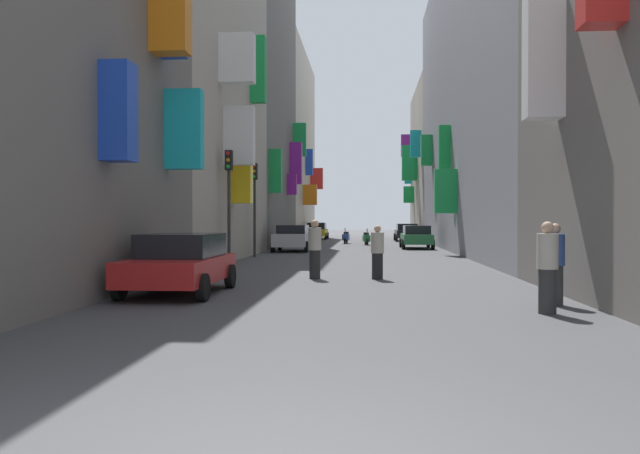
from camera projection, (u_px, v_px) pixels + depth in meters
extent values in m
plane|color=#424244|center=(357.00, 251.00, 33.89)|extent=(140.00, 140.00, 0.00)
cube|color=orange|center=(170.00, 7.00, 15.74)|extent=(0.96, 0.63, 2.41)
cube|color=blue|center=(172.00, 3.00, 16.27)|extent=(0.71, 0.54, 2.90)
cube|color=blue|center=(118.00, 112.00, 12.87)|extent=(0.63, 0.62, 2.09)
cube|color=#19B2BF|center=(184.00, 130.00, 16.82)|extent=(1.02, 0.40, 2.20)
cube|color=#B2A899|center=(172.00, 70.00, 26.70)|extent=(6.00, 14.34, 16.66)
cube|color=yellow|center=(242.00, 174.00, 24.96)|extent=(0.84, 0.60, 2.41)
cube|color=white|center=(239.00, 136.00, 23.70)|extent=(1.17, 0.47, 2.28)
cube|color=green|center=(258.00, 70.00, 29.04)|extent=(0.71, 0.54, 3.16)
cube|color=white|center=(237.00, 59.00, 22.92)|extent=(1.32, 0.56, 1.84)
cube|color=slate|center=(239.00, 94.00, 40.61)|extent=(6.00, 13.61, 20.24)
cube|color=green|center=(300.00, 140.00, 45.45)|extent=(0.99, 0.37, 2.48)
cube|color=purple|center=(296.00, 163.00, 43.67)|extent=(0.87, 0.64, 2.97)
cube|color=green|center=(276.00, 171.00, 34.56)|extent=(0.70, 0.58, 2.48)
cube|color=purple|center=(292.00, 184.00, 42.26)|extent=(0.66, 0.56, 1.41)
cube|color=#BCB29E|center=(274.00, 147.00, 55.87)|extent=(6.00, 16.96, 16.84)
cube|color=orange|center=(310.00, 195.00, 52.66)|extent=(1.19, 0.60, 1.74)
cube|color=blue|center=(309.00, 162.00, 54.84)|extent=(0.64, 0.47, 2.35)
cube|color=red|center=(317.00, 179.00, 59.47)|extent=(1.21, 0.64, 2.04)
cube|color=white|center=(543.00, 57.00, 13.91)|extent=(0.83, 0.59, 2.84)
cube|color=gray|center=(504.00, 89.00, 33.28)|extent=(6.00, 31.33, 17.82)
cube|color=green|center=(446.00, 191.00, 30.27)|extent=(1.12, 0.50, 2.18)
cube|color=green|center=(427.00, 150.00, 41.80)|extent=(0.78, 0.51, 2.11)
cube|color=green|center=(445.00, 147.00, 32.69)|extent=(0.61, 0.47, 2.33)
cube|color=#9E9384|center=(453.00, 160.00, 52.92)|extent=(6.00, 8.03, 13.87)
cube|color=green|center=(409.00, 163.00, 54.75)|extent=(1.36, 0.64, 3.16)
cube|color=#19B2BF|center=(416.00, 144.00, 50.57)|extent=(0.90, 0.36, 2.23)
cube|color=gray|center=(443.00, 167.00, 60.01)|extent=(6.00, 6.18, 13.85)
cube|color=purple|center=(408.00, 146.00, 58.22)|extent=(1.25, 0.40, 2.13)
cube|color=#19B2BF|center=(408.00, 169.00, 61.66)|extent=(0.69, 0.36, 2.98)
cube|color=green|center=(409.00, 195.00, 58.55)|extent=(0.99, 0.45, 1.59)
cube|color=gold|center=(317.00, 233.00, 53.52)|extent=(1.74, 4.05, 0.60)
cube|color=black|center=(317.00, 226.00, 53.72)|extent=(1.53, 2.27, 0.57)
cylinder|color=black|center=(326.00, 236.00, 52.12)|extent=(0.18, 0.60, 0.60)
cylinder|color=black|center=(305.00, 236.00, 52.26)|extent=(0.18, 0.60, 0.60)
cylinder|color=black|center=(328.00, 236.00, 54.79)|extent=(0.18, 0.60, 0.60)
cylinder|color=black|center=(308.00, 236.00, 54.93)|extent=(0.18, 0.60, 0.60)
cube|color=#236638|center=(416.00, 239.00, 36.64)|extent=(1.69, 4.13, 0.57)
cube|color=black|center=(417.00, 230.00, 36.42)|extent=(1.49, 2.31, 0.51)
cylinder|color=black|center=(401.00, 243.00, 38.06)|extent=(0.18, 0.60, 0.60)
cylinder|color=black|center=(428.00, 243.00, 37.93)|extent=(0.18, 0.60, 0.60)
cylinder|color=black|center=(403.00, 244.00, 35.35)|extent=(0.18, 0.60, 0.60)
cylinder|color=black|center=(433.00, 244.00, 35.21)|extent=(0.18, 0.60, 0.60)
cube|color=#B7B7BC|center=(293.00, 240.00, 33.39)|extent=(1.77, 3.94, 0.67)
cube|color=black|center=(293.00, 229.00, 33.58)|extent=(1.56, 2.21, 0.47)
cylinder|color=black|center=(306.00, 247.00, 32.03)|extent=(0.18, 0.60, 0.60)
cylinder|color=black|center=(273.00, 247.00, 32.17)|extent=(0.18, 0.60, 0.60)
cylinder|color=black|center=(311.00, 245.00, 34.63)|extent=(0.18, 0.60, 0.60)
cylinder|color=black|center=(280.00, 245.00, 34.76)|extent=(0.18, 0.60, 0.60)
cube|color=#B21E1E|center=(179.00, 269.00, 14.21)|extent=(1.83, 3.90, 0.56)
cube|color=black|center=(182.00, 245.00, 14.39)|extent=(1.61, 2.19, 0.55)
cylinder|color=black|center=(203.00, 288.00, 12.85)|extent=(0.18, 0.60, 0.60)
cylinder|color=black|center=(119.00, 287.00, 13.00)|extent=(0.18, 0.60, 0.60)
cylinder|color=black|center=(230.00, 276.00, 15.42)|extent=(0.18, 0.60, 0.60)
cylinder|color=black|center=(160.00, 276.00, 15.56)|extent=(0.18, 0.60, 0.60)
cube|color=black|center=(407.00, 234.00, 49.31)|extent=(1.78, 4.46, 0.59)
cube|color=black|center=(407.00, 227.00, 49.08)|extent=(1.57, 2.50, 0.52)
cylinder|color=black|center=(395.00, 237.00, 50.85)|extent=(0.18, 0.60, 0.60)
cylinder|color=black|center=(416.00, 237.00, 50.71)|extent=(0.18, 0.60, 0.60)
cylinder|color=black|center=(396.00, 238.00, 47.91)|extent=(0.18, 0.60, 0.60)
cylinder|color=black|center=(419.00, 238.00, 47.77)|extent=(0.18, 0.60, 0.60)
cube|color=#287F3D|center=(366.00, 238.00, 41.75)|extent=(0.54, 1.12, 0.45)
cube|color=black|center=(366.00, 234.00, 41.95)|extent=(0.37, 0.59, 0.16)
cylinder|color=#4C4C51|center=(367.00, 234.00, 41.21)|extent=(0.09, 0.28, 0.68)
cylinder|color=black|center=(367.00, 242.00, 41.08)|extent=(0.15, 0.49, 0.48)
cylinder|color=black|center=(366.00, 241.00, 42.43)|extent=(0.15, 0.49, 0.48)
cube|color=red|center=(313.00, 237.00, 44.75)|extent=(0.82, 1.22, 0.45)
cube|color=black|center=(314.00, 233.00, 44.55)|extent=(0.50, 0.64, 0.16)
cylinder|color=#4C4C51|center=(311.00, 232.00, 45.30)|extent=(0.15, 0.28, 0.68)
cylinder|color=black|center=(310.00, 240.00, 45.44)|extent=(0.26, 0.48, 0.48)
cylinder|color=black|center=(315.00, 240.00, 44.07)|extent=(0.26, 0.48, 0.48)
cube|color=#2D4CAD|center=(346.00, 237.00, 44.13)|extent=(0.52, 1.18, 0.45)
cube|color=black|center=(346.00, 233.00, 44.34)|extent=(0.36, 0.58, 0.16)
cylinder|color=#4C4C51|center=(345.00, 233.00, 43.56)|extent=(0.08, 0.28, 0.68)
cylinder|color=black|center=(345.00, 241.00, 43.42)|extent=(0.13, 0.49, 0.48)
cylinder|color=black|center=(347.00, 240.00, 44.84)|extent=(0.13, 0.49, 0.48)
cylinder|color=black|center=(377.00, 266.00, 17.69)|extent=(0.41, 0.41, 0.76)
cylinder|color=#B2AD9E|center=(377.00, 243.00, 17.68)|extent=(0.48, 0.48, 0.60)
sphere|color=tan|center=(377.00, 229.00, 17.68)|extent=(0.21, 0.21, 0.21)
cylinder|color=#373737|center=(555.00, 285.00, 12.34)|extent=(0.40, 0.40, 0.80)
cylinder|color=#335199|center=(555.00, 250.00, 12.34)|extent=(0.48, 0.48, 0.64)
sphere|color=tan|center=(555.00, 229.00, 12.33)|extent=(0.22, 0.22, 0.22)
cylinder|color=#262626|center=(315.00, 264.00, 17.84)|extent=(0.43, 0.43, 0.84)
cylinder|color=#B2AD9E|center=(315.00, 239.00, 17.83)|extent=(0.51, 0.51, 0.66)
sphere|color=tan|center=(315.00, 224.00, 17.82)|extent=(0.23, 0.23, 0.23)
cylinder|color=#2D2D2D|center=(547.00, 291.00, 11.20)|extent=(0.34, 0.34, 0.83)
cylinder|color=#B2AD9E|center=(548.00, 251.00, 11.19)|extent=(0.40, 0.40, 0.65)
sphere|color=tan|center=(548.00, 228.00, 11.19)|extent=(0.22, 0.22, 0.22)
cylinder|color=#2D2D2D|center=(255.00, 218.00, 28.10)|extent=(0.12, 0.12, 3.58)
cube|color=black|center=(255.00, 171.00, 28.07)|extent=(0.26, 0.26, 0.75)
sphere|color=red|center=(254.00, 166.00, 27.93)|extent=(0.14, 0.14, 0.14)
sphere|color=orange|center=(254.00, 171.00, 27.93)|extent=(0.14, 0.14, 0.14)
sphere|color=green|center=(254.00, 177.00, 27.93)|extent=(0.14, 0.14, 0.14)
cylinder|color=#2D2D2D|center=(229.00, 218.00, 22.85)|extent=(0.12, 0.12, 3.59)
cube|color=black|center=(229.00, 160.00, 22.83)|extent=(0.26, 0.26, 0.75)
sphere|color=red|center=(228.00, 153.00, 22.68)|extent=(0.14, 0.14, 0.14)
sphere|color=orange|center=(228.00, 160.00, 22.69)|extent=(0.14, 0.14, 0.14)
sphere|color=green|center=(228.00, 167.00, 22.69)|extent=(0.14, 0.14, 0.14)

